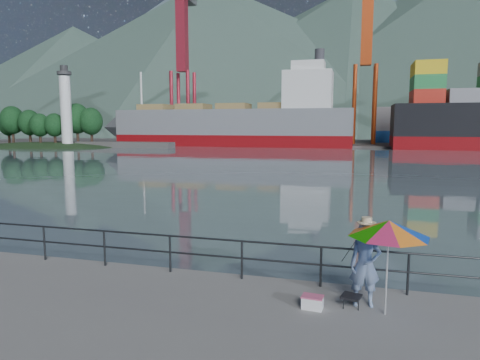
# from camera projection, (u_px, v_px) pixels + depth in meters

# --- Properties ---
(harbor_water) EXTENTS (500.00, 280.00, 0.00)m
(harbor_water) POSITION_uv_depth(u_px,v_px,m) (344.00, 138.00, 134.06)
(harbor_water) COLOR slate
(harbor_water) RESTS_ON ground
(far_dock) EXTENTS (200.00, 40.00, 0.40)m
(far_dock) POSITION_uv_depth(u_px,v_px,m) (385.00, 143.00, 96.05)
(far_dock) COLOR #514F4C
(far_dock) RESTS_ON ground
(guardrail) EXTENTS (22.00, 0.06, 1.03)m
(guardrail) POSITION_uv_depth(u_px,v_px,m) (205.00, 256.00, 11.22)
(guardrail) COLOR #2D3033
(guardrail) RESTS_ON ground
(mountains) EXTENTS (600.00, 332.80, 80.00)m
(mountains) POSITION_uv_depth(u_px,v_px,m) (440.00, 55.00, 193.81)
(mountains) COLOR #385147
(mountains) RESTS_ON ground
(lighthouse_islet) EXTENTS (48.00, 26.40, 19.20)m
(lighthouse_islet) POSITION_uv_depth(u_px,v_px,m) (45.00, 144.00, 83.28)
(lighthouse_islet) COLOR #263F1E
(lighthouse_islet) RESTS_ON ground
(fisherman) EXTENTS (0.72, 0.52, 1.83)m
(fisherman) POSITION_uv_depth(u_px,v_px,m) (365.00, 265.00, 9.30)
(fisherman) COLOR navy
(fisherman) RESTS_ON ground
(beach_umbrella) EXTENTS (1.93, 1.93, 2.01)m
(beach_umbrella) POSITION_uv_depth(u_px,v_px,m) (389.00, 229.00, 8.72)
(beach_umbrella) COLOR white
(beach_umbrella) RESTS_ON ground
(folding_stool) EXTENTS (0.48, 0.48, 0.26)m
(folding_stool) POSITION_uv_depth(u_px,v_px,m) (351.00, 301.00, 9.31)
(folding_stool) COLOR black
(folding_stool) RESTS_ON ground
(cooler_bag) EXTENTS (0.47, 0.33, 0.25)m
(cooler_bag) POSITION_uv_depth(u_px,v_px,m) (312.00, 303.00, 9.23)
(cooler_bag) COLOR white
(cooler_bag) RESTS_ON ground
(fishing_rod) EXTENTS (0.49, 1.84, 1.33)m
(fishing_rod) POSITION_uv_depth(u_px,v_px,m) (350.00, 282.00, 10.80)
(fishing_rod) COLOR black
(fishing_rod) RESTS_ON ground
(bulk_carrier) EXTENTS (47.29, 8.18, 14.50)m
(bulk_carrier) POSITION_uv_depth(u_px,v_px,m) (241.00, 124.00, 85.19)
(bulk_carrier) COLOR maroon
(bulk_carrier) RESTS_ON ground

